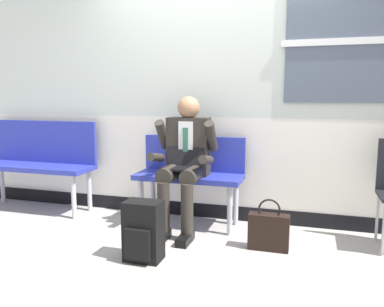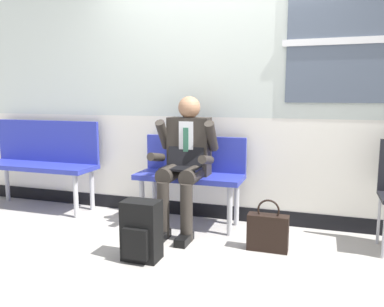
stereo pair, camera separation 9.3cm
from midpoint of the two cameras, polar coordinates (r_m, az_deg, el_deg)
name	(u,v)px [view 1 (the left image)]	position (r m, az deg, el deg)	size (l,w,h in m)	color
ground_plane	(196,241)	(3.52, -0.12, -12.66)	(18.00, 18.00, 0.00)	#9E9991
station_wall	(218,81)	(3.97, 3.18, 10.65)	(6.94, 0.16, 2.85)	beige
bench_with_person	(191,171)	(3.82, -0.90, -2.61)	(1.04, 0.42, 0.87)	#28339E
bench_empty	(38,157)	(4.69, -22.16, -0.54)	(1.34, 0.42, 0.99)	#28339E
person_seated	(185,159)	(3.62, -1.83, -0.85)	(0.57, 0.70, 1.26)	#2D2823
backpack	(143,232)	(3.08, -8.07, -11.29)	(0.29, 0.23, 0.47)	black
handbag	(269,231)	(3.33, 10.39, -11.14)	(0.33, 0.12, 0.43)	black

